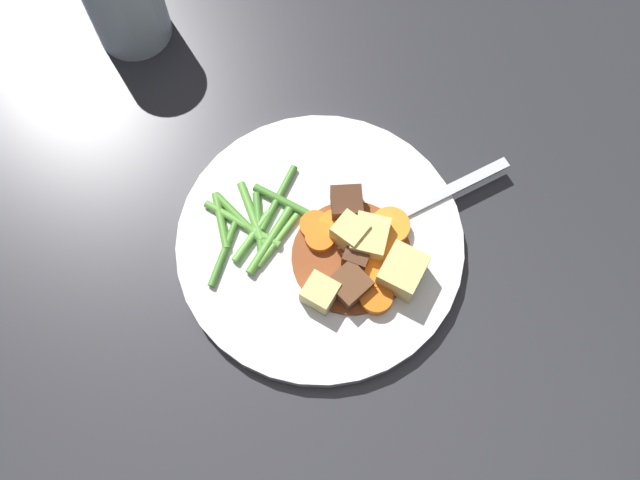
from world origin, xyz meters
TOP-DOWN VIEW (x-y plane):
  - ground_plane at (0.00, 0.00)m, footprint 3.00×3.00m
  - dinner_plate at (0.00, 0.00)m, footprint 0.25×0.25m
  - stew_sauce at (0.03, 0.00)m, footprint 0.10×0.10m
  - carrot_slice_0 at (0.05, -0.01)m, footprint 0.04×0.04m
  - carrot_slice_1 at (0.01, 0.02)m, footprint 0.03×0.03m
  - carrot_slice_2 at (-0.01, 0.01)m, footprint 0.04×0.04m
  - carrot_slice_3 at (-0.00, -0.00)m, footprint 0.03×0.03m
  - carrot_slice_4 at (0.07, -0.02)m, footprint 0.04×0.04m
  - carrot_slice_5 at (0.05, 0.04)m, footprint 0.04×0.04m
  - carrot_slice_6 at (0.06, 0.01)m, footprint 0.04×0.04m
  - potato_chunk_0 at (0.02, 0.01)m, footprint 0.03×0.03m
  - potato_chunk_1 at (0.08, 0.01)m, footprint 0.03×0.04m
  - potato_chunk_2 at (0.04, 0.02)m, footprint 0.04×0.04m
  - potato_chunk_3 at (0.03, -0.04)m, footprint 0.03×0.03m
  - meat_chunk_0 at (0.01, 0.04)m, footprint 0.04×0.04m
  - meat_chunk_1 at (0.04, -0.03)m, footprint 0.04×0.04m
  - meat_chunk_2 at (0.04, -0.00)m, footprint 0.02×0.02m
  - green_bean_0 at (-0.03, -0.02)m, footprint 0.01×0.06m
  - green_bean_1 at (-0.07, -0.02)m, footprint 0.08×0.01m
  - green_bean_2 at (-0.05, -0.01)m, footprint 0.04×0.05m
  - green_bean_3 at (-0.04, -0.02)m, footprint 0.01×0.07m
  - green_bean_4 at (-0.07, -0.05)m, footprint 0.02×0.07m
  - green_bean_5 at (-0.08, -0.03)m, footprint 0.04×0.04m
  - green_bean_6 at (-0.07, -0.02)m, footprint 0.06×0.02m
  - green_bean_7 at (-0.05, 0.01)m, footprint 0.01×0.07m
  - green_bean_8 at (-0.04, 0.01)m, footprint 0.07×0.01m
  - green_bean_9 at (-0.07, -0.01)m, footprint 0.05×0.04m
  - green_bean_10 at (-0.05, -0.03)m, footprint 0.01×0.05m
  - fork at (0.06, 0.07)m, footprint 0.11×0.16m
  - water_glass at (-0.28, 0.11)m, footprint 0.07×0.07m

SIDE VIEW (x-z plane):
  - ground_plane at x=0.00m, z-range 0.00..0.00m
  - dinner_plate at x=0.00m, z-range 0.00..0.01m
  - stew_sauce at x=0.03m, z-range 0.01..0.02m
  - fork at x=0.06m, z-range 0.01..0.02m
  - green_bean_0 at x=-0.03m, z-range 0.01..0.02m
  - green_bean_4 at x=-0.07m, z-range 0.01..0.02m
  - green_bean_7 at x=-0.05m, z-range 0.01..0.02m
  - green_bean_2 at x=-0.05m, z-range 0.01..0.02m
  - green_bean_1 at x=-0.07m, z-range 0.01..0.02m
  - green_bean_6 at x=-0.07m, z-range 0.01..0.02m
  - green_bean_10 at x=-0.05m, z-range 0.01..0.02m
  - green_bean_5 at x=-0.08m, z-range 0.01..0.02m
  - green_bean_9 at x=-0.07m, z-range 0.01..0.02m
  - green_bean_8 at x=-0.04m, z-range 0.01..0.02m
  - green_bean_3 at x=-0.04m, z-range 0.01..0.02m
  - carrot_slice_2 at x=-0.01m, z-range 0.01..0.02m
  - carrot_slice_1 at x=0.01m, z-range 0.01..0.02m
  - carrot_slice_3 at x=0.00m, z-range 0.01..0.02m
  - carrot_slice_4 at x=0.07m, z-range 0.01..0.02m
  - carrot_slice_6 at x=0.06m, z-range 0.01..0.02m
  - carrot_slice_5 at x=0.05m, z-range 0.01..0.02m
  - carrot_slice_0 at x=0.05m, z-range 0.01..0.02m
  - meat_chunk_1 at x=0.04m, z-range 0.01..0.03m
  - meat_chunk_2 at x=0.04m, z-range 0.01..0.03m
  - potato_chunk_3 at x=0.03m, z-range 0.01..0.03m
  - meat_chunk_0 at x=0.01m, z-range 0.01..0.04m
  - potato_chunk_2 at x=0.04m, z-range 0.01..0.04m
  - potato_chunk_1 at x=0.08m, z-range 0.01..0.04m
  - potato_chunk_0 at x=0.02m, z-range 0.01..0.04m
  - water_glass at x=-0.28m, z-range 0.00..0.09m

